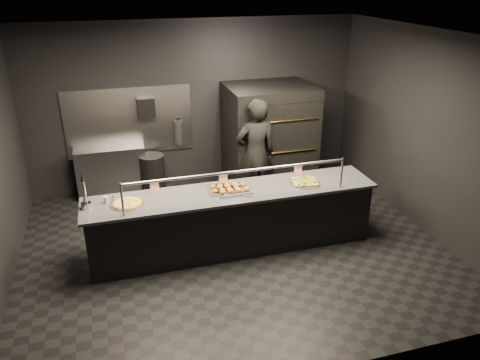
% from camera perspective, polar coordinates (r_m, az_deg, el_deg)
% --- Properties ---
extents(room, '(6.04, 6.00, 3.00)m').
position_cam_1_polar(room, '(6.32, -1.25, 3.51)').
color(room, black).
rests_on(room, ground).
extents(service_counter, '(4.10, 0.78, 1.37)m').
position_cam_1_polar(service_counter, '(6.72, -0.87, -4.88)').
color(service_counter, black).
rests_on(service_counter, ground).
extents(pizza_oven, '(1.50, 1.23, 1.91)m').
position_cam_1_polar(pizza_oven, '(8.51, 3.51, 5.20)').
color(pizza_oven, black).
rests_on(pizza_oven, ground).
extents(prep_shelf, '(1.20, 0.35, 0.90)m').
position_cam_1_polar(prep_shelf, '(8.63, -15.37, 0.95)').
color(prep_shelf, '#99999E').
rests_on(prep_shelf, ground).
extents(towel_dispenser, '(0.30, 0.20, 0.35)m').
position_cam_1_polar(towel_dispenser, '(8.37, -11.39, 8.63)').
color(towel_dispenser, black).
rests_on(towel_dispenser, room).
extents(fire_extinguisher, '(0.14, 0.14, 0.51)m').
position_cam_1_polar(fire_extinguisher, '(8.58, -7.47, 5.85)').
color(fire_extinguisher, '#B2B2B7').
rests_on(fire_extinguisher, room).
extents(beer_tap, '(0.13, 0.19, 0.52)m').
position_cam_1_polar(beer_tap, '(6.31, -18.35, -2.08)').
color(beer_tap, silver).
rests_on(beer_tap, service_counter).
extents(round_pizza, '(0.44, 0.44, 0.03)m').
position_cam_1_polar(round_pizza, '(6.31, -13.55, -2.80)').
color(round_pizza, silver).
rests_on(round_pizza, service_counter).
extents(slider_tray_a, '(0.47, 0.37, 0.07)m').
position_cam_1_polar(slider_tray_a, '(6.53, -1.88, -1.04)').
color(slider_tray_a, silver).
rests_on(slider_tray_a, service_counter).
extents(slider_tray_b, '(0.58, 0.49, 0.08)m').
position_cam_1_polar(slider_tray_b, '(6.50, -0.85, -1.12)').
color(slider_tray_b, silver).
rests_on(slider_tray_b, service_counter).
extents(square_pizza, '(0.44, 0.44, 0.05)m').
position_cam_1_polar(square_pizza, '(6.81, 7.92, -0.24)').
color(square_pizza, silver).
rests_on(square_pizza, service_counter).
extents(condiment_jar, '(0.14, 0.06, 0.09)m').
position_cam_1_polar(condiment_jar, '(6.41, -15.76, -2.33)').
color(condiment_jar, silver).
rests_on(condiment_jar, service_counter).
extents(tent_cards, '(2.26, 0.04, 0.15)m').
position_cam_1_polar(tent_cards, '(6.72, -1.57, 0.19)').
color(tent_cards, white).
rests_on(tent_cards, service_counter).
extents(trash_bin, '(0.44, 0.44, 0.74)m').
position_cam_1_polar(trash_bin, '(8.56, -10.61, 0.64)').
color(trash_bin, black).
rests_on(trash_bin, ground).
extents(worker, '(0.69, 0.46, 1.88)m').
position_cam_1_polar(worker, '(7.77, 1.90, 3.16)').
color(worker, black).
rests_on(worker, ground).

